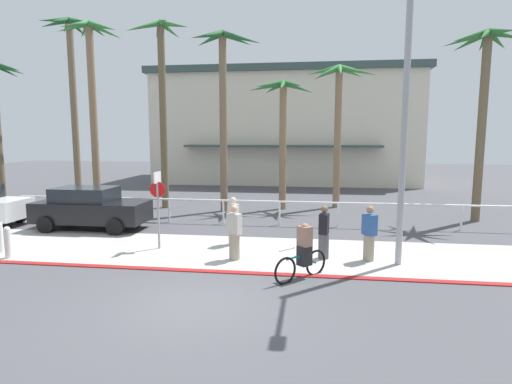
% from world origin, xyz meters
% --- Properties ---
extents(ground_plane, '(80.00, 80.00, 0.00)m').
position_xyz_m(ground_plane, '(0.00, 10.00, 0.00)').
color(ground_plane, '#4C4C51').
extents(sidewalk_strip, '(44.00, 4.00, 0.02)m').
position_xyz_m(sidewalk_strip, '(0.00, 4.20, 0.01)').
color(sidewalk_strip, beige).
rests_on(sidewalk_strip, ground).
extents(curb_paint, '(44.00, 0.24, 0.03)m').
position_xyz_m(curb_paint, '(0.00, 2.20, 0.01)').
color(curb_paint, maroon).
rests_on(curb_paint, ground).
extents(building_backdrop, '(20.90, 12.22, 8.90)m').
position_xyz_m(building_backdrop, '(0.26, 27.40, 4.47)').
color(building_backdrop, beige).
rests_on(building_backdrop, ground).
extents(rail_fence, '(21.71, 0.08, 1.04)m').
position_xyz_m(rail_fence, '(-0.00, 8.50, 0.84)').
color(rail_fence, white).
rests_on(rail_fence, ground).
extents(stop_sign_bike_lane, '(0.52, 0.56, 2.56)m').
position_xyz_m(stop_sign_bike_lane, '(-2.45, 4.27, 1.68)').
color(stop_sign_bike_lane, gray).
rests_on(stop_sign_bike_lane, ground).
extents(bollard_1, '(0.20, 0.20, 1.00)m').
position_xyz_m(bollard_1, '(-6.60, 2.58, 0.52)').
color(bollard_1, white).
rests_on(bollard_1, ground).
extents(bollard_2, '(0.20, 0.20, 1.00)m').
position_xyz_m(bollard_2, '(-7.32, 3.14, 0.52)').
color(bollard_2, white).
rests_on(bollard_2, ground).
extents(streetlight_curb, '(0.24, 2.54, 7.50)m').
position_xyz_m(streetlight_curb, '(5.05, 3.31, 4.28)').
color(streetlight_curb, '#9EA0A5').
rests_on(streetlight_curb, ground).
extents(palm_tree_1, '(3.32, 3.38, 10.08)m').
position_xyz_m(palm_tree_1, '(-10.63, 13.22, 7.35)').
color(palm_tree_1, '#756047').
rests_on(palm_tree_1, ground).
extents(palm_tree_2, '(3.12, 3.16, 9.24)m').
position_xyz_m(palm_tree_2, '(-8.25, 10.96, 6.80)').
color(palm_tree_2, '#846B4C').
rests_on(palm_tree_2, ground).
extents(palm_tree_3, '(3.33, 2.81, 9.43)m').
position_xyz_m(palm_tree_3, '(-5.08, 12.00, 6.60)').
color(palm_tree_3, brown).
rests_on(palm_tree_3, ground).
extents(palm_tree_4, '(3.40, 3.57, 8.69)m').
position_xyz_m(palm_tree_4, '(-1.78, 11.48, 6.41)').
color(palm_tree_4, '#756047').
rests_on(palm_tree_4, ground).
extents(palm_tree_5, '(3.29, 3.51, 6.49)m').
position_xyz_m(palm_tree_5, '(0.98, 12.45, 5.00)').
color(palm_tree_5, '#846B4C').
rests_on(palm_tree_5, ground).
extents(palm_tree_6, '(3.60, 2.98, 7.31)m').
position_xyz_m(palm_tree_6, '(3.80, 13.42, 5.58)').
color(palm_tree_6, '#846B4C').
rests_on(palm_tree_6, ground).
extents(palm_tree_7, '(3.22, 3.67, 8.15)m').
position_xyz_m(palm_tree_7, '(9.63, 10.53, 6.25)').
color(palm_tree_7, brown).
rests_on(palm_tree_7, ground).
extents(car_black_1, '(4.40, 2.02, 1.69)m').
position_xyz_m(car_black_1, '(-6.23, 6.71, 0.87)').
color(car_black_1, black).
rests_on(car_black_1, ground).
extents(cyclist_teal_0, '(1.31, 1.35, 1.50)m').
position_xyz_m(cyclist_teal_0, '(2.34, 2.01, 0.69)').
color(cyclist_teal_0, black).
rests_on(cyclist_teal_0, ground).
extents(pedestrian_0, '(0.47, 0.42, 1.67)m').
position_xyz_m(pedestrian_0, '(0.26, 3.37, 0.77)').
color(pedestrian_0, gray).
rests_on(pedestrian_0, ground).
extents(pedestrian_1, '(0.38, 0.44, 1.64)m').
position_xyz_m(pedestrian_1, '(2.91, 3.85, 0.75)').
color(pedestrian_1, '#4C4C51').
rests_on(pedestrian_1, ground).
extents(pedestrian_2, '(0.38, 0.44, 1.66)m').
position_xyz_m(pedestrian_2, '(-0.11, 5.09, 0.77)').
color(pedestrian_2, gray).
rests_on(pedestrian_2, ground).
extents(pedestrian_3, '(0.45, 0.48, 1.67)m').
position_xyz_m(pedestrian_3, '(4.24, 3.81, 0.77)').
color(pedestrian_3, gray).
rests_on(pedestrian_3, ground).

